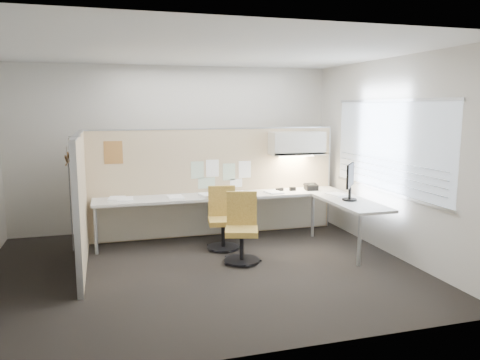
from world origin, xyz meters
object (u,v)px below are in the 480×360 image
object	(u,v)px
desk	(245,203)
monitor	(350,179)
chair_left	(223,220)
phone	(311,187)
chair_right	(242,230)

from	to	relation	value
desk	monitor	distance (m)	1.66
chair_left	monitor	xyz separation A→B (m)	(1.82, -0.54, 0.62)
desk	phone	distance (m)	1.21
monitor	phone	distance (m)	1.02
desk	phone	xyz separation A→B (m)	(1.19, 0.13, 0.18)
desk	chair_left	xyz separation A→B (m)	(-0.45, -0.30, -0.17)
chair_right	monitor	size ratio (longest dim) A/B	1.70
chair_right	monitor	distance (m)	1.82
monitor	phone	world-z (taller)	monitor
desk	chair_left	bearing A→B (deg)	-146.53
chair_left	chair_right	world-z (taller)	chair_right
desk	monitor	world-z (taller)	monitor
chair_right	phone	world-z (taller)	chair_right
chair_left	chair_right	size ratio (longest dim) A/B	0.98
chair_left	monitor	size ratio (longest dim) A/B	1.66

